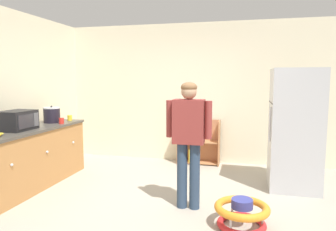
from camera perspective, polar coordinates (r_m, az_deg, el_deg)
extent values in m
plane|color=#A49B8C|center=(4.16, 0.02, -16.30)|extent=(12.00, 12.00, 0.00)
cube|color=beige|center=(6.12, 5.26, 4.09)|extent=(5.20, 0.06, 2.70)
cube|color=beige|center=(5.75, -24.25, 3.37)|extent=(0.06, 2.99, 2.70)
cube|color=#B07742|center=(5.15, -24.12, -7.32)|extent=(0.60, 2.16, 0.86)
cube|color=#48433C|center=(5.06, -24.36, -2.36)|extent=(0.64, 2.20, 0.04)
sphere|color=silver|center=(4.38, -26.73, -8.09)|extent=(0.04, 0.04, 0.04)
sphere|color=silver|center=(4.93, -21.28, -6.24)|extent=(0.04, 0.04, 0.04)
sphere|color=silver|center=(5.52, -16.99, -4.73)|extent=(0.04, 0.04, 0.04)
cube|color=#B7BABF|center=(4.92, 22.26, -2.40)|extent=(0.70, 0.68, 1.78)
cylinder|color=silver|center=(4.70, 18.20, -1.54)|extent=(0.02, 0.02, 0.50)
cube|color=#333333|center=(4.83, 18.33, 2.29)|extent=(0.01, 0.67, 0.01)
cube|color=#BA794B|center=(6.07, 1.97, -4.71)|extent=(0.02, 0.28, 0.85)
cube|color=#BA794B|center=(5.97, 9.35, -5.00)|extent=(0.02, 0.28, 0.85)
cube|color=#B9764F|center=(6.13, 5.80, -4.63)|extent=(0.80, 0.02, 0.85)
cube|color=#BA794B|center=(6.10, 5.59, -8.50)|extent=(0.76, 0.24, 0.02)
cube|color=#BA794B|center=(6.00, 5.63, -4.77)|extent=(0.76, 0.24, 0.02)
cube|color=#2D8E41|center=(6.10, 2.28, -7.28)|extent=(0.02, 0.17, 0.23)
cube|color=olive|center=(6.02, 2.30, -3.76)|extent=(0.03, 0.17, 0.18)
cube|color=brown|center=(6.09, 2.81, -7.52)|extent=(0.02, 0.17, 0.18)
cube|color=#833F98|center=(6.00, 2.76, -3.43)|extent=(0.02, 0.17, 0.25)
cube|color=orange|center=(6.09, 3.13, -7.60)|extent=(0.02, 0.17, 0.17)
cube|color=red|center=(6.00, 3.17, -3.87)|extent=(0.03, 0.17, 0.16)
cube|color=yellow|center=(6.06, 4.09, -7.30)|extent=(0.03, 0.17, 0.24)
cube|color=#924292|center=(5.98, 3.86, -3.60)|extent=(0.03, 0.17, 0.23)
cylinder|color=#2B3E56|center=(4.00, 2.60, -10.89)|extent=(0.13, 0.13, 0.83)
cylinder|color=#2B3E56|center=(3.97, 4.91, -11.03)|extent=(0.13, 0.13, 0.83)
cube|color=maroon|center=(3.83, 3.83, -1.10)|extent=(0.38, 0.22, 0.54)
cylinder|color=maroon|center=(3.87, 0.33, -0.59)|extent=(0.09, 0.09, 0.46)
cylinder|color=maroon|center=(3.79, 7.40, -0.80)|extent=(0.09, 0.09, 0.46)
sphere|color=tan|center=(3.80, 3.87, 4.41)|extent=(0.19, 0.19, 0.19)
ellipsoid|color=brown|center=(3.80, 3.88, 5.20)|extent=(0.20, 0.20, 0.12)
torus|color=red|center=(3.72, 13.33, -18.80)|extent=(0.54, 0.54, 0.07)
torus|color=orange|center=(3.64, 13.41, -16.17)|extent=(0.60, 0.60, 0.08)
cylinder|color=#363B89|center=(3.62, 13.43, -15.44)|extent=(0.23, 0.23, 0.10)
cylinder|color=silver|center=(3.68, 16.97, -17.56)|extent=(0.02, 0.02, 0.18)
cylinder|color=silver|center=(3.86, 11.69, -16.29)|extent=(0.02, 0.02, 0.18)
cylinder|color=silver|center=(3.51, 11.43, -18.71)|extent=(0.02, 0.02, 0.18)
cube|color=black|center=(4.91, -25.92, -0.81)|extent=(0.36, 0.48, 0.28)
cube|color=#2D2D33|center=(4.76, -24.58, -0.96)|extent=(0.01, 0.31, 0.20)
cube|color=#515156|center=(4.93, -23.03, -0.65)|extent=(0.01, 0.10, 0.20)
cylinder|color=black|center=(5.54, -20.53, -0.01)|extent=(0.27, 0.27, 0.24)
cylinder|color=silver|center=(5.53, -20.59, 1.31)|extent=(0.27, 0.27, 0.02)
sphere|color=black|center=(5.53, -20.60, 1.54)|extent=(0.03, 0.03, 0.03)
ellipsoid|color=yellow|center=(4.47, -28.45, -3.08)|extent=(0.11, 0.15, 0.04)
cylinder|color=teal|center=(5.20, -23.41, -1.34)|extent=(0.08, 0.08, 0.09)
cylinder|color=yellow|center=(5.72, -17.58, -0.42)|extent=(0.08, 0.08, 0.09)
cylinder|color=red|center=(5.35, -18.97, -0.94)|extent=(0.08, 0.08, 0.09)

